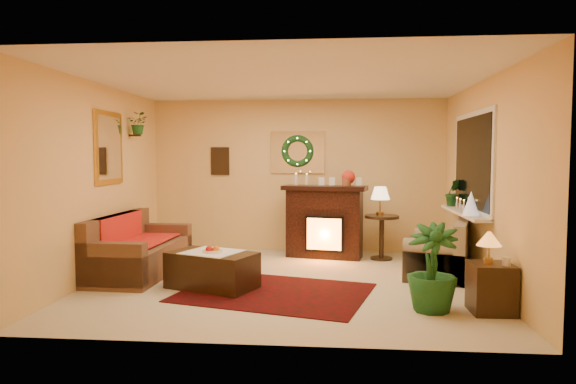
# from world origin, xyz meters

# --- Properties ---
(floor) EXTENTS (5.00, 5.00, 0.00)m
(floor) POSITION_xyz_m (0.00, 0.00, 0.00)
(floor) COLOR beige
(floor) RESTS_ON ground
(ceiling) EXTENTS (5.00, 5.00, 0.00)m
(ceiling) POSITION_xyz_m (0.00, 0.00, 2.60)
(ceiling) COLOR white
(ceiling) RESTS_ON ground
(wall_back) EXTENTS (5.00, 5.00, 0.00)m
(wall_back) POSITION_xyz_m (0.00, 2.25, 1.30)
(wall_back) COLOR #EFD88C
(wall_back) RESTS_ON ground
(wall_front) EXTENTS (5.00, 5.00, 0.00)m
(wall_front) POSITION_xyz_m (0.00, -2.25, 1.30)
(wall_front) COLOR #EFD88C
(wall_front) RESTS_ON ground
(wall_left) EXTENTS (4.50, 4.50, 0.00)m
(wall_left) POSITION_xyz_m (-2.50, 0.00, 1.30)
(wall_left) COLOR #EFD88C
(wall_left) RESTS_ON ground
(wall_right) EXTENTS (4.50, 4.50, 0.00)m
(wall_right) POSITION_xyz_m (2.50, 0.00, 1.30)
(wall_right) COLOR #EFD88C
(wall_right) RESTS_ON ground
(area_rug) EXTENTS (2.50, 2.11, 0.01)m
(area_rug) POSITION_xyz_m (-0.08, -0.55, 0.01)
(area_rug) COLOR #501A14
(area_rug) RESTS_ON floor
(sofa) EXTENTS (0.91, 1.95, 0.83)m
(sofa) POSITION_xyz_m (-2.04, 0.27, 0.43)
(sofa) COLOR brown
(sofa) RESTS_ON floor
(red_throw) EXTENTS (0.78, 1.27, 0.02)m
(red_throw) POSITION_xyz_m (-2.11, 0.39, 0.46)
(red_throw) COLOR red
(red_throw) RESTS_ON sofa
(fireplace) EXTENTS (1.24, 0.61, 1.09)m
(fireplace) POSITION_xyz_m (0.47, 1.67, 0.55)
(fireplace) COLOR black
(fireplace) RESTS_ON floor
(poinsettia) EXTENTS (0.22, 0.22, 0.22)m
(poinsettia) POSITION_xyz_m (0.85, 1.69, 1.30)
(poinsettia) COLOR red
(poinsettia) RESTS_ON fireplace
(mantel_candle_a) EXTENTS (0.06, 0.06, 0.18)m
(mantel_candle_a) POSITION_xyz_m (0.01, 1.65, 1.26)
(mantel_candle_a) COLOR white
(mantel_candle_a) RESTS_ON fireplace
(mantel_candle_b) EXTENTS (0.06, 0.06, 0.17)m
(mantel_candle_b) POSITION_xyz_m (0.19, 1.64, 1.26)
(mantel_candle_b) COLOR white
(mantel_candle_b) RESTS_ON fireplace
(mantel_mirror) EXTENTS (0.92, 0.02, 0.72)m
(mantel_mirror) POSITION_xyz_m (0.00, 2.23, 1.70)
(mantel_mirror) COLOR white
(mantel_mirror) RESTS_ON wall_back
(wreath) EXTENTS (0.55, 0.11, 0.55)m
(wreath) POSITION_xyz_m (0.00, 2.19, 1.72)
(wreath) COLOR #194719
(wreath) RESTS_ON wall_back
(wall_art) EXTENTS (0.32, 0.03, 0.48)m
(wall_art) POSITION_xyz_m (-1.35, 2.23, 1.55)
(wall_art) COLOR #381E11
(wall_art) RESTS_ON wall_back
(gold_mirror) EXTENTS (0.03, 0.84, 1.00)m
(gold_mirror) POSITION_xyz_m (-2.48, 0.30, 1.75)
(gold_mirror) COLOR gold
(gold_mirror) RESTS_ON wall_left
(hanging_plant) EXTENTS (0.33, 0.28, 0.36)m
(hanging_plant) POSITION_xyz_m (-2.34, 1.05, 1.97)
(hanging_plant) COLOR #194719
(hanging_plant) RESTS_ON wall_left
(loveseat) EXTENTS (1.11, 1.48, 0.77)m
(loveseat) POSITION_xyz_m (2.06, 0.61, 0.42)
(loveseat) COLOR gray
(loveseat) RESTS_ON floor
(window_frame) EXTENTS (0.03, 1.86, 1.36)m
(window_frame) POSITION_xyz_m (2.48, 0.55, 1.55)
(window_frame) COLOR white
(window_frame) RESTS_ON wall_right
(window_glass) EXTENTS (0.02, 1.70, 1.22)m
(window_glass) POSITION_xyz_m (2.47, 0.55, 1.55)
(window_glass) COLOR black
(window_glass) RESTS_ON wall_right
(window_sill) EXTENTS (0.22, 1.86, 0.04)m
(window_sill) POSITION_xyz_m (2.38, 0.55, 0.87)
(window_sill) COLOR white
(window_sill) RESTS_ON wall_right
(mini_tree) EXTENTS (0.21, 0.21, 0.31)m
(mini_tree) POSITION_xyz_m (2.35, 0.07, 1.04)
(mini_tree) COLOR silver
(mini_tree) RESTS_ON window_sill
(sill_plant) EXTENTS (0.29, 0.23, 0.53)m
(sill_plant) POSITION_xyz_m (2.39, 1.24, 1.08)
(sill_plant) COLOR #285024
(sill_plant) RESTS_ON window_sill
(side_table_round) EXTENTS (0.67, 0.67, 0.70)m
(side_table_round) POSITION_xyz_m (1.38, 1.59, 0.33)
(side_table_round) COLOR black
(side_table_round) RESTS_ON floor
(lamp_cream) EXTENTS (0.30, 0.30, 0.46)m
(lamp_cream) POSITION_xyz_m (1.35, 1.61, 0.88)
(lamp_cream) COLOR #FFD998
(lamp_cream) RESTS_ON side_table_round
(end_table_square) EXTENTS (0.43, 0.43, 0.52)m
(end_table_square) POSITION_xyz_m (2.26, -1.12, 0.27)
(end_table_square) COLOR black
(end_table_square) RESTS_ON floor
(lamp_tiffany) EXTENTS (0.25, 0.25, 0.37)m
(lamp_tiffany) POSITION_xyz_m (2.23, -1.12, 0.74)
(lamp_tiffany) COLOR orange
(lamp_tiffany) RESTS_ON end_table_square
(coffee_table) EXTENTS (1.21, 0.95, 0.45)m
(coffee_table) POSITION_xyz_m (-0.88, -0.40, 0.21)
(coffee_table) COLOR black
(coffee_table) RESTS_ON floor
(fruit_bowl) EXTENTS (0.25, 0.25, 0.06)m
(fruit_bowl) POSITION_xyz_m (-0.86, -0.43, 0.45)
(fruit_bowl) COLOR white
(fruit_bowl) RESTS_ON coffee_table
(floor_palm) EXTENTS (1.86, 1.86, 2.79)m
(floor_palm) POSITION_xyz_m (1.65, -1.12, 0.45)
(floor_palm) COLOR black
(floor_palm) RESTS_ON floor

